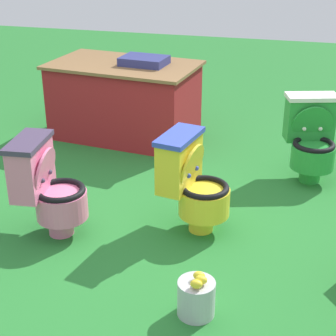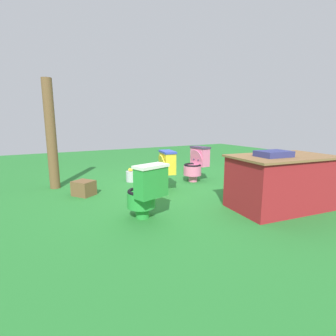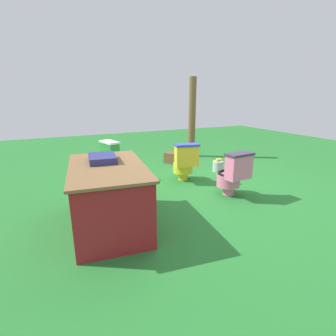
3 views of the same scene
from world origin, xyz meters
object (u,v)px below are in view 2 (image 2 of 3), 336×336
Objects in this scene: small_crate at (84,188)px; lemon_bucket at (131,176)px; toilet_green at (146,191)px; toilet_yellow at (162,171)px; vendor_table at (281,182)px; wooden_post at (51,135)px; toilet_pink at (196,164)px.

lemon_bucket reaches higher than small_crate.
lemon_bucket is (-0.57, -2.04, -0.26)m from toilet_green.
toilet_yellow is 1.38m from small_crate.
small_crate is (1.30, -0.38, -0.25)m from toilet_yellow.
lemon_bucket is at bearing -63.10° from vendor_table.
lemon_bucket is (-1.07, -0.56, -0.01)m from small_crate.
toilet_green is at bearing 108.59° from small_crate.
wooden_post is 7.24× the size of lemon_bucket.
vendor_table is 3.13m from small_crate.
toilet_yellow is 1.36m from toilet_green.
toilet_pink is at bearing 163.16° from wooden_post.
vendor_table is (-1.88, 0.54, 0.02)m from toilet_green.
toilet_green is 2.14m from lemon_bucket.
toilet_pink is 2.29m from small_crate.
toilet_pink is 2.23× the size of small_crate.
small_crate is at bearing 117.24° from wooden_post.
lemon_bucket is (1.21, -0.61, -0.26)m from toilet_pink.
vendor_table is at bearing 116.90° from lemon_bucket.
vendor_table is 3.97m from wooden_post.
toilet_pink is 0.36× the size of wooden_post.
toilet_yellow is 1.96m from vendor_table.
toilet_green is 0.36× the size of wooden_post.
small_crate is 1.20m from lemon_bucket.
toilet_green is 2.28m from toilet_pink.
vendor_table reaches higher than toilet_green.
vendor_table is at bearing 139.55° from small_crate.
toilet_pink is (-1.78, -1.43, 0.00)m from toilet_green.
lemon_bucket is at bearing 57.59° from toilet_pink.
toilet_green reaches higher than small_crate.
toilet_green is at bearing -16.09° from vendor_table.
toilet_green is 2.49m from wooden_post.
toilet_green reaches higher than lemon_bucket.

